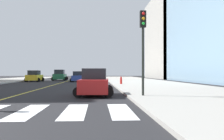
% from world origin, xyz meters
% --- Properties ---
extents(sidewalk_kerb_east, '(10.00, 120.00, 0.15)m').
position_xyz_m(sidewalk_kerb_east, '(12.20, 20.00, 0.07)').
color(sidewalk_kerb_east, '#9E9B93').
rests_on(sidewalk_kerb_east, ground).
extents(lane_divider_paint, '(0.16, 80.00, 0.01)m').
position_xyz_m(lane_divider_paint, '(0.00, 40.00, 0.01)').
color(lane_divider_paint, yellow).
rests_on(lane_divider_paint, ground).
extents(parking_garage_concrete, '(18.00, 24.00, 21.41)m').
position_xyz_m(parking_garage_concrete, '(29.01, 57.04, 10.70)').
color(parking_garage_concrete, '#9E9B93').
rests_on(parking_garage_concrete, ground).
extents(car_green_nearest, '(2.97, 4.72, 2.10)m').
position_xyz_m(car_green_nearest, '(-1.93, 42.43, 0.98)').
color(car_green_nearest, '#236B42').
rests_on(car_green_nearest, ground).
extents(car_red_second, '(2.63, 4.09, 1.79)m').
position_xyz_m(car_red_second, '(5.19, 10.56, 0.84)').
color(car_red_second, red).
rests_on(car_red_second, ground).
extents(car_yellow_third, '(2.75, 4.31, 1.90)m').
position_xyz_m(car_yellow_third, '(-5.33, 36.63, 0.89)').
color(car_yellow_third, gold).
rests_on(car_yellow_third, ground).
extents(car_blue_fourth, '(2.44, 3.90, 1.74)m').
position_xyz_m(car_blue_fourth, '(2.09, 35.44, 0.82)').
color(car_blue_fourth, '#2D479E').
rests_on(car_blue_fourth, ground).
extents(traffic_light_near_corner, '(0.36, 0.41, 5.11)m').
position_xyz_m(traffic_light_near_corner, '(8.13, 8.88, 3.73)').
color(traffic_light_near_corner, black).
rests_on(traffic_light_near_corner, sidewalk_kerb_east).
extents(fire_hydrant, '(0.26, 0.26, 0.89)m').
position_xyz_m(fire_hydrant, '(8.26, 23.88, 0.58)').
color(fire_hydrant, red).
rests_on(fire_hydrant, sidewalk_kerb_east).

